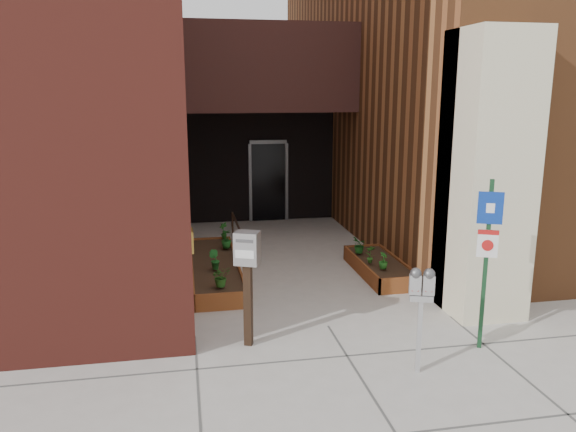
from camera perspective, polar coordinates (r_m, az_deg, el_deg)
ground at (r=8.70m, az=4.09°, el=-11.10°), size 80.00×80.00×0.00m
architecture at (r=14.78m, az=-3.46°, el=18.39°), size 20.00×14.60×10.00m
planter_left at (r=10.93m, az=-7.46°, el=-5.39°), size 0.90×3.60×0.30m
planter_right at (r=11.07m, az=9.26°, el=-5.21°), size 0.80×2.20×0.30m
handrail at (r=10.75m, az=-4.88°, el=-2.23°), size 0.04×3.34×0.90m
parking_meter at (r=7.16m, az=13.41°, el=-7.55°), size 0.32×0.20×1.38m
sign_post at (r=7.95m, az=19.57°, el=-2.98°), size 0.30×0.15×2.37m
payment_dropbox at (r=7.69m, az=-4.14°, el=-4.91°), size 0.39×0.35×1.64m
shrub_left_a at (r=9.44m, az=-6.82°, el=-6.13°), size 0.39×0.39×0.35m
shrub_left_b at (r=10.35m, az=-7.50°, el=-4.42°), size 0.28×0.28×0.36m
shrub_left_c at (r=11.69m, az=-6.30°, el=-2.32°), size 0.29×0.29×0.38m
shrub_left_d at (r=12.39m, az=-6.56°, el=-1.49°), size 0.27×0.27×0.38m
shrub_right_a at (r=10.45m, az=9.67°, el=-4.48°), size 0.24×0.24×0.31m
shrub_right_b at (r=10.74m, az=8.37°, el=-3.84°), size 0.20×0.20×0.35m
shrub_right_c at (r=11.35m, az=7.28°, el=-2.94°), size 0.33×0.33×0.33m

